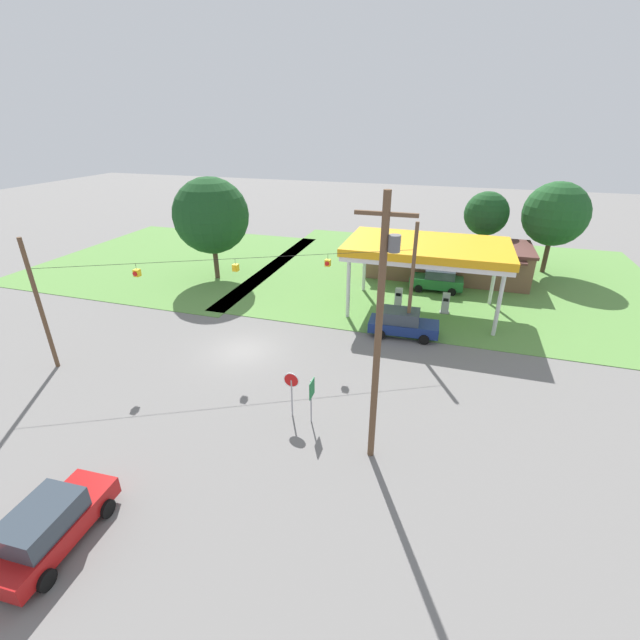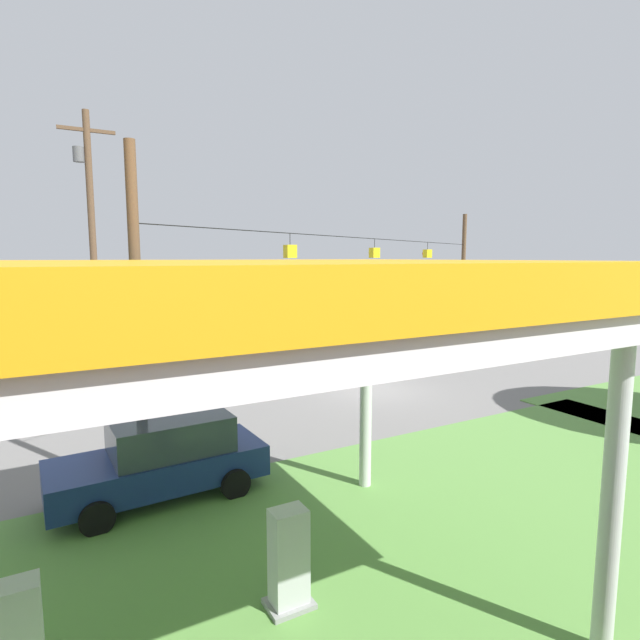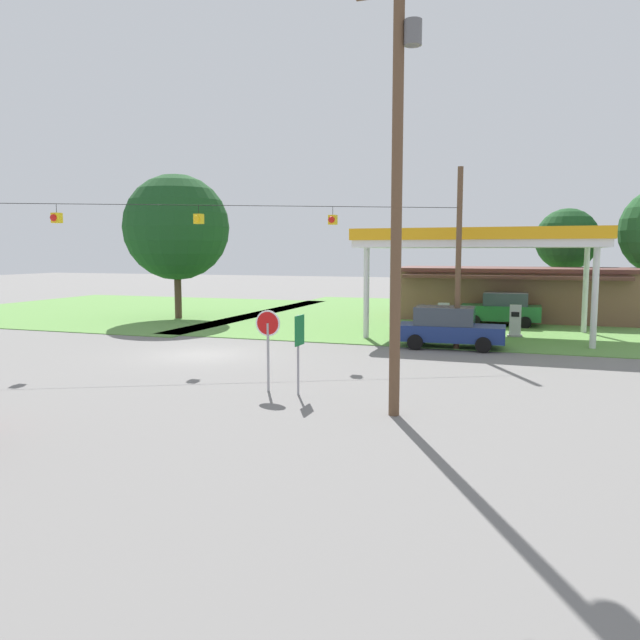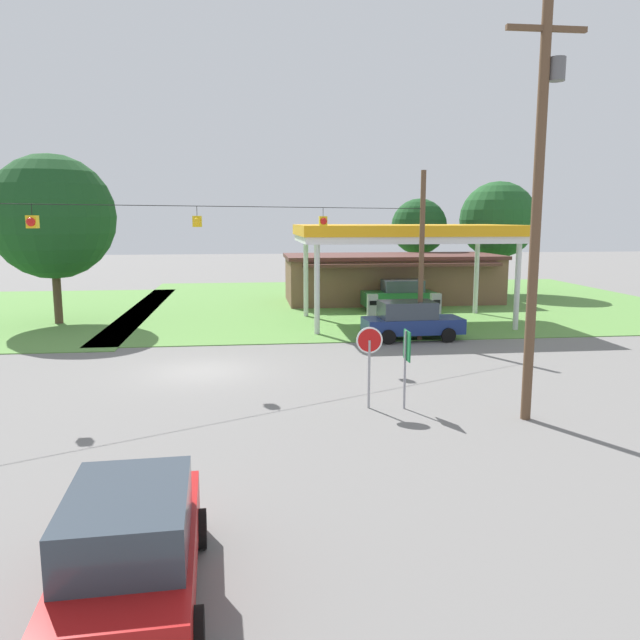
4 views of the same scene
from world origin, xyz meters
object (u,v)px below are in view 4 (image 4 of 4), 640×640
at_px(route_sign, 406,353).
at_px(tree_behind_station, 419,227).
at_px(stop_sign_roadside, 369,350).
at_px(tree_far_back, 498,220).
at_px(gas_station_store, 392,278).
at_px(fuel_pump_near, 372,310).
at_px(fuel_pump_far, 436,309).
at_px(car_on_crossroad, 132,545).
at_px(car_at_pumps_rear, 399,295).
at_px(car_at_pumps_front, 411,320).
at_px(gas_station_canopy, 406,234).
at_px(tree_west_verge, 52,217).
at_px(utility_pole_main, 539,195).

distance_m(route_sign, tree_behind_station, 30.52).
distance_m(stop_sign_roadside, tree_far_back, 32.15).
height_order(route_sign, tree_far_back, tree_far_back).
bearing_deg(gas_station_store, fuel_pump_near, -109.54).
relative_size(tree_behind_station, tree_far_back, 0.85).
distance_m(fuel_pump_far, stop_sign_roadside, 16.65).
xyz_separation_m(car_on_crossroad, stop_sign_roadside, (5.37, 9.22, 0.87)).
xyz_separation_m(car_at_pumps_rear, stop_sign_roadside, (-5.85, -19.89, 0.83)).
height_order(car_at_pumps_front, tree_behind_station, tree_behind_station).
bearing_deg(gas_station_canopy, tree_west_verge, 174.10).
height_order(car_on_crossroad, tree_behind_station, tree_behind_station).
xyz_separation_m(gas_station_store, route_sign, (-5.23, -24.21, 0.06)).
xyz_separation_m(gas_station_canopy, tree_west_verge, (-18.85, 1.95, 0.91)).
xyz_separation_m(car_on_crossroad, route_sign, (6.46, 9.04, 0.76)).
bearing_deg(utility_pole_main, tree_far_back, 69.40).
xyz_separation_m(stop_sign_roadside, tree_west_verge, (-13.89, 17.13, 3.97)).
bearing_deg(route_sign, car_at_pumps_front, 74.35).
height_order(car_at_pumps_front, tree_far_back, tree_far_back).
xyz_separation_m(car_at_pumps_rear, tree_west_verge, (-19.74, -2.76, 4.80)).
height_order(fuel_pump_near, car_at_pumps_rear, car_at_pumps_rear).
height_order(car_at_pumps_rear, car_on_crossroad, car_at_pumps_rear).
height_order(car_at_pumps_rear, route_sign, route_sign).
relative_size(car_at_pumps_front, stop_sign_roadside, 1.89).
bearing_deg(route_sign, gas_station_canopy, 75.86).
distance_m(gas_station_canopy, fuel_pump_near, 4.47).
xyz_separation_m(gas_station_canopy, stop_sign_roadside, (-4.96, -15.19, -3.06)).
distance_m(fuel_pump_near, utility_pole_main, 17.67).
bearing_deg(route_sign, fuel_pump_near, 82.26).
bearing_deg(car_on_crossroad, fuel_pump_near, -22.27).
bearing_deg(fuel_pump_far, tree_west_verge, 174.61).
bearing_deg(tree_west_verge, utility_pole_main, -45.73).
bearing_deg(fuel_pump_far, tree_far_back, 55.85).
bearing_deg(stop_sign_roadside, tree_west_verge, -50.97).
relative_size(fuel_pump_near, tree_far_back, 0.19).
distance_m(fuel_pump_far, tree_behind_station, 14.69).
bearing_deg(car_on_crossroad, route_sign, -38.53).
xyz_separation_m(car_at_pumps_front, route_sign, (-2.99, -10.66, 0.77)).
relative_size(car_at_pumps_front, car_at_pumps_rear, 1.06).
height_order(gas_station_canopy, stop_sign_roadside, gas_station_canopy).
bearing_deg(car_on_crossroad, tree_far_back, -32.16).
height_order(gas_station_canopy, route_sign, gas_station_canopy).
distance_m(gas_station_store, fuel_pump_far, 8.90).
distance_m(route_sign, utility_pole_main, 5.80).
bearing_deg(car_at_pumps_front, route_sign, -108.06).
distance_m(car_at_pumps_rear, utility_pole_main, 22.15).
height_order(gas_station_canopy, utility_pole_main, utility_pole_main).
relative_size(gas_station_canopy, car_at_pumps_front, 2.48).
bearing_deg(car_at_pumps_rear, gas_station_store, -97.40).
distance_m(tree_behind_station, tree_far_back, 5.97).
bearing_deg(car_at_pumps_front, stop_sign_roadside, -113.69).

